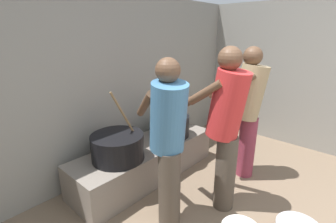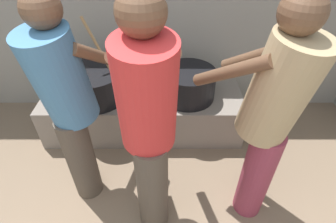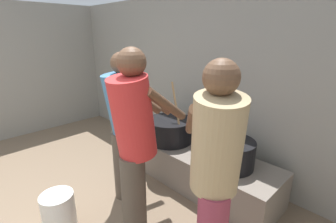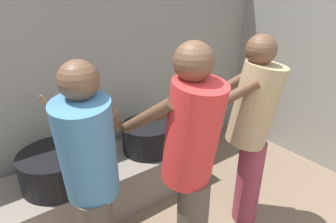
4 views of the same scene
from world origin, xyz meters
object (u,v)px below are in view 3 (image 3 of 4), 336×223
at_px(cooking_pot_main, 170,130).
at_px(cook_in_tan_shirt, 215,170).
at_px(cooking_pot_secondary, 230,153).
at_px(cook_in_red_shirt, 134,138).
at_px(bucket_white_plastic, 59,212).
at_px(cook_in_blue_shirt, 124,120).

xyz_separation_m(cooking_pot_main, cook_in_tan_shirt, (1.23, -0.83, 0.34)).
bearing_deg(cooking_pot_secondary, cook_in_red_shirt, -106.96).
distance_m(cooking_pot_secondary, cook_in_red_shirt, 1.04).
height_order(cooking_pot_main, cook_in_tan_shirt, cook_in_tan_shirt).
height_order(cook_in_tan_shirt, cook_in_red_shirt, cook_in_red_shirt).
height_order(cooking_pot_secondary, cook_in_red_shirt, cook_in_red_shirt).
bearing_deg(bucket_white_plastic, cook_in_blue_shirt, 88.83).
relative_size(cooking_pot_secondary, cook_in_blue_shirt, 0.32).
bearing_deg(bucket_white_plastic, cook_in_tan_shirt, 24.98).
xyz_separation_m(cooking_pot_secondary, cook_in_red_shirt, (-0.28, -0.93, 0.36)).
height_order(cooking_pot_secondary, bucket_white_plastic, cooking_pot_secondary).
bearing_deg(cooking_pot_secondary, bucket_white_plastic, -120.08).
bearing_deg(cook_in_red_shirt, cooking_pot_secondary, 73.04).
relative_size(cooking_pot_secondary, cook_in_tan_shirt, 0.31).
distance_m(cook_in_red_shirt, bucket_white_plastic, 1.01).
xyz_separation_m(cook_in_tan_shirt, cook_in_red_shirt, (-0.68, -0.10, 0.02)).
bearing_deg(cook_in_blue_shirt, cooking_pot_main, 93.44).
bearing_deg(cook_in_red_shirt, cooking_pot_main, 120.61).
bearing_deg(cooking_pot_secondary, cook_in_tan_shirt, -64.81).
relative_size(cook_in_blue_shirt, cook_in_tan_shirt, 0.97).
distance_m(cook_in_blue_shirt, cook_in_tan_shirt, 1.20).
distance_m(cooking_pot_main, bucket_white_plastic, 1.44).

